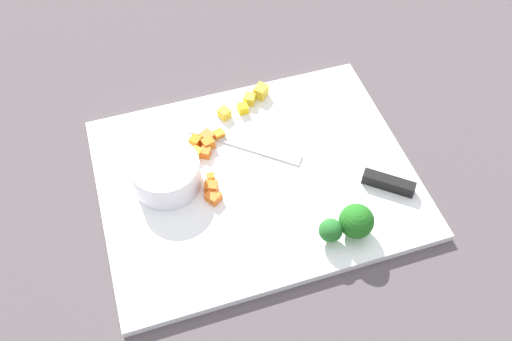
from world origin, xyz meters
TOP-DOWN VIEW (x-y plane):
  - ground_plane at (0.00, 0.00)m, footprint 4.00×4.00m
  - cutting_board at (0.00, 0.00)m, footprint 0.40×0.32m
  - prep_bowl at (-0.11, 0.02)m, footprint 0.09×0.09m
  - chef_knife at (0.10, -0.02)m, footprint 0.26×0.21m
  - carrot_dice_0 at (-0.06, 0.07)m, footprint 0.02×0.02m
  - carrot_dice_1 at (-0.05, 0.06)m, footprint 0.02×0.02m
  - carrot_dice_2 at (-0.06, 0.01)m, footprint 0.01×0.01m
  - carrot_dice_3 at (-0.07, 0.05)m, footprint 0.02×0.02m
  - carrot_dice_4 at (-0.06, -0.01)m, footprint 0.02×0.02m
  - carrot_dice_5 at (-0.05, 0.05)m, footprint 0.02×0.02m
  - carrot_dice_6 at (-0.03, 0.08)m, footprint 0.02×0.02m
  - carrot_dice_7 at (-0.06, -0.02)m, footprint 0.02×0.02m
  - carrot_dice_8 at (-0.05, 0.08)m, footprint 0.02×0.02m
  - pepper_dice_0 at (0.05, 0.13)m, footprint 0.02×0.02m
  - pepper_dice_1 at (0.02, 0.11)m, footprint 0.01×0.01m
  - pepper_dice_2 at (0.03, 0.13)m, footprint 0.02×0.02m
  - pepper_dice_3 at (-0.01, 0.11)m, footprint 0.02×0.02m
  - broccoli_floret_0 at (0.06, -0.12)m, footprint 0.03×0.03m
  - broccoli_floret_1 at (0.09, -0.12)m, footprint 0.04×0.04m

SIDE VIEW (x-z plane):
  - ground_plane at x=0.00m, z-range 0.00..0.00m
  - cutting_board at x=0.00m, z-range 0.00..0.01m
  - carrot_dice_2 at x=-0.06m, z-range 0.01..0.02m
  - carrot_dice_6 at x=-0.03m, z-range 0.01..0.02m
  - chef_knife at x=0.10m, z-range 0.01..0.03m
  - carrot_dice_5 at x=-0.05m, z-range 0.01..0.02m
  - carrot_dice_8 at x=-0.05m, z-range 0.01..0.02m
  - carrot_dice_3 at x=-0.07m, z-range 0.01..0.02m
  - carrot_dice_7 at x=-0.06m, z-range 0.01..0.02m
  - pepper_dice_1 at x=0.02m, z-range 0.01..0.02m
  - carrot_dice_0 at x=-0.06m, z-range 0.01..0.03m
  - pepper_dice_2 at x=0.03m, z-range 0.01..0.03m
  - carrot_dice_1 at x=-0.05m, z-range 0.01..0.03m
  - pepper_dice_3 at x=-0.01m, z-range 0.01..0.03m
  - carrot_dice_4 at x=-0.06m, z-range 0.01..0.03m
  - pepper_dice_0 at x=0.05m, z-range 0.01..0.03m
  - broccoli_floret_0 at x=0.06m, z-range 0.01..0.05m
  - prep_bowl at x=-0.11m, z-range 0.01..0.05m
  - broccoli_floret_1 at x=0.09m, z-range 0.01..0.06m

